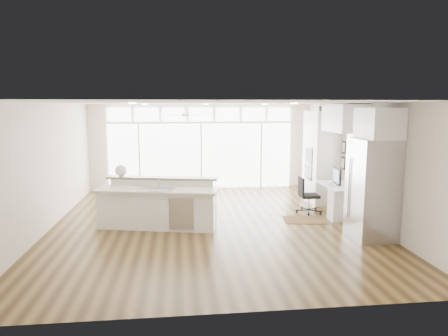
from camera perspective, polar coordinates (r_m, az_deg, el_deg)
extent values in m
cube|color=#3C2A12|center=(9.14, -1.86, -7.96)|extent=(7.00, 8.00, 0.02)
cube|color=white|center=(8.76, -1.95, 9.29)|extent=(7.00, 8.00, 0.02)
cube|color=beige|center=(12.81, -3.30, 3.07)|extent=(7.00, 0.04, 2.70)
cube|color=beige|center=(4.94, 1.72, -6.13)|extent=(7.00, 0.04, 2.70)
cube|color=beige|center=(9.26, -24.04, 0.12)|extent=(0.04, 8.00, 2.70)
cube|color=beige|center=(9.76, 19.04, 0.81)|extent=(0.04, 8.00, 2.70)
cube|color=white|center=(12.78, -3.28, 1.70)|extent=(5.80, 0.06, 2.08)
cube|color=white|center=(12.69, -3.33, 7.67)|extent=(5.90, 0.06, 0.40)
cube|color=white|center=(9.99, 18.16, 2.18)|extent=(0.04, 0.85, 0.85)
cube|color=white|center=(11.53, -5.53, 8.03)|extent=(1.16, 1.16, 0.32)
cube|color=white|center=(8.95, -2.05, 9.15)|extent=(3.40, 3.00, 0.02)
cube|color=white|center=(11.29, 13.61, 1.55)|extent=(0.64, 1.20, 2.50)
cube|color=white|center=(10.05, 16.12, -4.46)|extent=(0.72, 1.30, 0.76)
cube|color=white|center=(9.82, 16.83, 6.82)|extent=(0.64, 1.30, 0.64)
cube|color=#B0AFB4|center=(8.45, 20.43, -2.85)|extent=(0.76, 0.90, 2.00)
cube|color=white|center=(8.33, 21.28, 5.97)|extent=(0.64, 0.90, 0.60)
cube|color=black|center=(10.57, 16.74, 1.77)|extent=(0.06, 0.22, 0.80)
cube|color=white|center=(8.84, -9.45, -5.07)|extent=(2.78, 1.53, 1.05)
cube|color=#362211|center=(9.57, 11.45, -7.26)|extent=(1.03, 0.79, 0.01)
cube|color=black|center=(10.13, 12.07, -3.85)|extent=(0.47, 0.43, 0.88)
sphere|color=white|center=(9.38, -14.51, -0.35)|extent=(0.31, 0.31, 0.27)
cube|color=black|center=(9.90, 15.84, -1.11)|extent=(0.13, 0.53, 0.44)
cube|color=silver|center=(9.88, 14.88, -2.33)|extent=(0.16, 0.35, 0.02)
imported|color=#335323|center=(11.21, 13.87, 8.56)|extent=(0.33, 0.36, 0.26)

